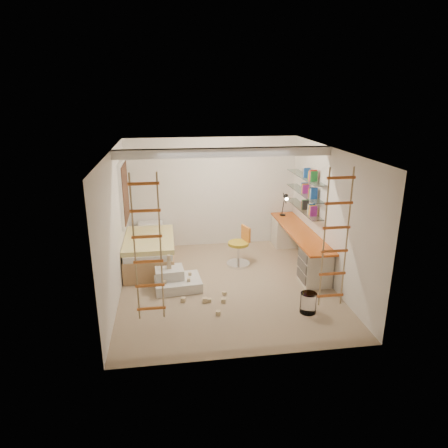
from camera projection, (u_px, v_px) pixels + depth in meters
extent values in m
plane|color=tan|center=(226.00, 285.00, 7.75)|extent=(4.50, 4.50, 0.00)
cube|color=white|center=(224.00, 152.00, 7.25)|extent=(4.00, 0.18, 0.16)
cube|color=white|center=(124.00, 193.00, 8.41)|extent=(0.06, 1.15, 1.35)
cube|color=#4C2D1E|center=(126.00, 193.00, 8.42)|extent=(0.02, 1.00, 1.20)
cylinder|color=white|center=(308.00, 303.00, 6.74)|extent=(0.28, 0.28, 0.35)
cube|color=#D55B19|center=(300.00, 231.00, 8.54)|extent=(0.55, 2.80, 0.04)
cube|color=beige|center=(284.00, 231.00, 9.69)|extent=(0.52, 0.55, 0.71)
cube|color=beige|center=(315.00, 267.00, 7.71)|extent=(0.52, 0.55, 0.71)
cube|color=#4C4742|center=(303.00, 255.00, 7.60)|extent=(0.02, 0.50, 0.18)
cube|color=#4C4742|center=(302.00, 266.00, 7.67)|extent=(0.02, 0.50, 0.18)
cube|color=#4C4742|center=(301.00, 276.00, 7.74)|extent=(0.02, 0.50, 0.18)
cube|color=white|center=(303.00, 208.00, 8.71)|extent=(0.25, 1.80, 0.01)
cube|color=white|center=(304.00, 193.00, 8.60)|extent=(0.25, 1.80, 0.01)
cube|color=white|center=(305.00, 177.00, 8.49)|extent=(0.25, 1.80, 0.01)
cube|color=#AD7F51|center=(150.00, 254.00, 8.64)|extent=(1.00, 2.00, 0.45)
cube|color=white|center=(150.00, 242.00, 8.55)|extent=(0.95, 1.95, 0.12)
cube|color=yellow|center=(149.00, 240.00, 8.38)|extent=(1.02, 1.60, 0.10)
cube|color=white|center=(150.00, 225.00, 9.27)|extent=(0.55, 0.35, 0.12)
cylinder|color=black|center=(283.00, 215.00, 9.60)|extent=(0.14, 0.14, 0.02)
cylinder|color=black|center=(283.00, 207.00, 9.54)|extent=(0.02, 0.15, 0.36)
cylinder|color=black|center=(285.00, 198.00, 9.37)|extent=(0.02, 0.27, 0.20)
cone|color=black|center=(286.00, 197.00, 9.24)|extent=(0.12, 0.14, 0.15)
cylinder|color=#FFEABF|center=(287.00, 199.00, 9.22)|extent=(0.08, 0.04, 0.08)
cylinder|color=gold|center=(238.00, 244.00, 8.50)|extent=(0.56, 0.56, 0.06)
cube|color=orange|center=(246.00, 233.00, 8.52)|extent=(0.15, 0.33, 0.32)
cylinder|color=silver|center=(238.00, 253.00, 8.57)|extent=(0.07, 0.07, 0.44)
cylinder|color=silver|center=(238.00, 264.00, 8.65)|extent=(0.64, 0.64, 0.05)
cube|color=silver|center=(178.00, 283.00, 7.61)|extent=(0.91, 0.74, 0.19)
cube|color=silver|center=(169.00, 273.00, 7.61)|extent=(0.56, 0.47, 0.19)
cube|color=#CCB284|center=(169.00, 266.00, 7.56)|extent=(0.09, 0.09, 0.08)
cube|color=#CCB284|center=(169.00, 263.00, 7.54)|extent=(0.08, 0.08, 0.07)
cube|color=#CCB284|center=(169.00, 258.00, 7.51)|extent=(0.06, 0.06, 0.12)
cube|color=#CCB284|center=(189.00, 280.00, 7.46)|extent=(0.06, 0.06, 0.06)
cube|color=#CCB284|center=(190.00, 274.00, 7.71)|extent=(0.06, 0.06, 0.06)
cube|color=#CCB284|center=(165.00, 282.00, 7.37)|extent=(0.06, 0.06, 0.06)
cube|color=#CCB284|center=(209.00, 300.00, 7.11)|extent=(0.07, 0.07, 0.07)
cube|color=#CCB284|center=(205.00, 300.00, 7.10)|extent=(0.07, 0.07, 0.07)
cube|color=#CCB284|center=(224.00, 293.00, 7.36)|extent=(0.07, 0.07, 0.07)
cube|color=#CCB284|center=(183.00, 300.00, 7.12)|extent=(0.07, 0.07, 0.07)
cube|color=#CCB284|center=(224.00, 301.00, 7.09)|extent=(0.07, 0.07, 0.07)
cube|color=#CCB284|center=(218.00, 313.00, 6.70)|extent=(0.07, 0.07, 0.07)
cube|color=#8C1E7F|center=(304.00, 203.00, 8.67)|extent=(0.14, 0.58, 0.22)
cube|color=orange|center=(305.00, 188.00, 8.56)|extent=(0.14, 0.64, 0.22)
cube|color=yellow|center=(306.00, 172.00, 8.46)|extent=(0.14, 0.58, 0.22)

